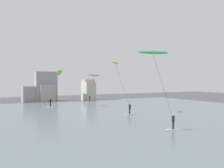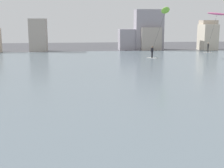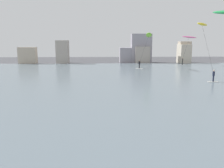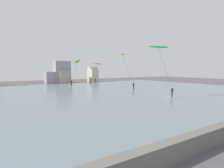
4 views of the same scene
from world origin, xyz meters
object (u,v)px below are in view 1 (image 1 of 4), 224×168
at_px(kitesurfer_lime, 58,75).
at_px(kitesurfer_pink, 94,77).
at_px(kitesurfer_yellow, 117,68).
at_px(kitesurfer_green, 154,58).

bearing_deg(kitesurfer_lime, kitesurfer_pink, 33.90).
relative_size(kitesurfer_yellow, kitesurfer_pink, 1.25).
relative_size(kitesurfer_lime, kitesurfer_pink, 1.08).
bearing_deg(kitesurfer_yellow, kitesurfer_pink, 75.62).
bearing_deg(kitesurfer_green, kitesurfer_yellow, 78.17).
xyz_separation_m(kitesurfer_green, kitesurfer_yellow, (2.71, 12.93, -0.47)).
xyz_separation_m(kitesurfer_lime, kitesurfer_yellow, (5.40, -13.33, 0.94)).
xyz_separation_m(kitesurfer_yellow, kitesurfer_pink, (5.25, 20.48, -1.24)).
bearing_deg(kitesurfer_green, kitesurfer_pink, 76.60).
bearing_deg(kitesurfer_lime, kitesurfer_yellow, -67.96).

